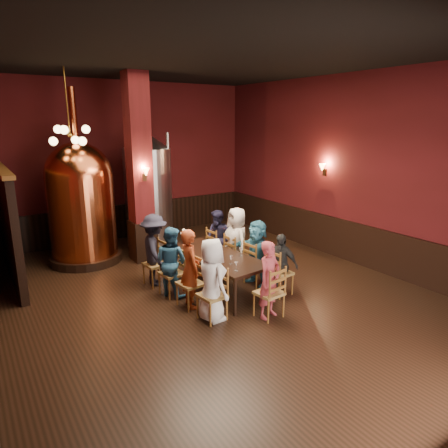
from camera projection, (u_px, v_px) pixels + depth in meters
room at (211, 184)px, 7.46m from camera, size 10.00×10.02×4.50m
wainscot_right at (346, 240)px, 10.00m from camera, size 0.08×9.90×1.00m
wainscot_back at (125, 221)px, 11.91m from camera, size 7.90×0.08×1.00m
column at (139, 170)px, 9.56m from camera, size 0.58×0.58×4.50m
partition at (8, 226)px, 8.62m from camera, size 0.22×3.50×2.40m
pendant_cluster at (70, 135)px, 8.63m from camera, size 0.90×0.90×1.70m
sconce_wall at (325, 169)px, 10.18m from camera, size 0.20×0.20×0.36m
sconce_column at (144, 174)px, 9.33m from camera, size 0.20×0.20×0.36m
dining_table at (216, 258)px, 8.16m from camera, size 1.23×2.49×0.75m
chair_0 at (212, 295)px, 6.95m from camera, size 0.50×0.50×0.92m
person_0 at (212, 280)px, 6.88m from camera, size 0.47×0.73×1.48m
chair_1 at (190, 283)px, 7.46m from camera, size 0.50×0.50×0.92m
person_1 at (190, 268)px, 7.38m from camera, size 0.45×0.60×1.51m
chair_2 at (172, 273)px, 7.95m from camera, size 0.50×0.50×0.92m
person_2 at (171, 261)px, 7.89m from camera, size 0.59×0.76×1.41m
chair_3 at (155, 264)px, 8.46m from camera, size 0.50×0.50×0.92m
person_3 at (154, 250)px, 8.38m from camera, size 0.75×1.09×1.54m
chair_4 at (280, 272)px, 7.98m from camera, size 0.50×0.50×0.92m
person_4 at (280, 264)px, 7.94m from camera, size 0.61×0.80×1.27m
chair_5 at (257, 263)px, 8.49m from camera, size 0.50×0.50×0.92m
person_5 at (257, 253)px, 8.43m from camera, size 0.55×1.34×1.41m
chair_6 at (236, 255)px, 8.99m from camera, size 0.50×0.50×0.92m
person_6 at (237, 242)px, 8.90m from camera, size 0.59×0.82×1.56m
chair_7 at (218, 248)px, 9.49m from camera, size 0.50×0.50×0.92m
person_7 at (218, 239)px, 9.43m from camera, size 0.47×0.73×1.38m
chair_8 at (269, 293)px, 7.05m from camera, size 0.50×0.50×0.92m
person_8 at (269, 280)px, 6.99m from camera, size 0.58×0.46×1.40m
copper_kettle at (81, 201)px, 9.63m from camera, size 1.99×1.99×4.15m
steel_vessel at (149, 190)px, 10.98m from camera, size 1.62×1.62×3.10m
rose_vase at (185, 234)px, 8.81m from camera, size 0.20×0.20×0.34m
wine_glass_0 at (211, 248)px, 8.33m from camera, size 0.07×0.07×0.17m
wine_glass_1 at (215, 258)px, 7.68m from camera, size 0.07×0.07×0.17m
wine_glass_2 at (231, 260)px, 7.59m from camera, size 0.07×0.07×0.17m
wine_glass_3 at (241, 252)px, 8.04m from camera, size 0.07×0.07×0.17m
wine_glass_4 at (236, 266)px, 7.26m from camera, size 0.07×0.07×0.17m
wine_glass_5 at (213, 257)px, 7.78m from camera, size 0.07×0.07×0.17m
wine_glass_6 at (218, 251)px, 8.09m from camera, size 0.07×0.07×0.17m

